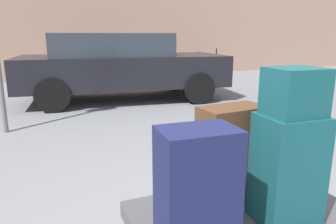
# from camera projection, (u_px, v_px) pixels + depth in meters

# --- Properties ---
(luggage_cart) EXTENTS (1.32, 0.83, 0.34)m
(luggage_cart) POSITION_uv_depth(u_px,v_px,m) (245.00, 223.00, 1.88)
(luggage_cart) COLOR #4C4C51
(luggage_cart) RESTS_ON ground_plane
(suitcase_teal_front_left) EXTENTS (0.35, 0.31, 0.62)m
(suitcase_teal_front_left) POSITION_uv_depth(u_px,v_px,m) (287.00, 170.00, 1.73)
(suitcase_teal_front_left) COLOR #144C51
(suitcase_teal_front_left) RESTS_ON luggage_cart
(suitcase_brown_stacked_top) EXTENTS (0.43, 0.26, 0.61)m
(suitcase_brown_stacked_top) POSITION_uv_depth(u_px,v_px,m) (231.00, 153.00, 1.98)
(suitcase_brown_stacked_top) COLOR #51331E
(suitcase_brown_stacked_top) RESTS_ON luggage_cart
(suitcase_navy_front_right) EXTENTS (0.37, 0.26, 0.64)m
(suitcase_navy_front_right) POSITION_uv_depth(u_px,v_px,m) (197.00, 195.00, 1.43)
(suitcase_navy_front_right) COLOR #191E47
(suitcase_navy_front_right) RESTS_ON luggage_cart
(duffel_bag_teal_topmost_pile) EXTENTS (0.29, 0.25, 0.25)m
(duffel_bag_teal_topmost_pile) POSITION_uv_depth(u_px,v_px,m) (295.00, 92.00, 1.62)
(duffel_bag_teal_topmost_pile) COLOR #144C51
(duffel_bag_teal_topmost_pile) RESTS_ON suitcase_teal_front_left
(parked_car) EXTENTS (4.49, 2.35, 1.42)m
(parked_car) POSITION_uv_depth(u_px,v_px,m) (121.00, 65.00, 6.74)
(parked_car) COLOR black
(parked_car) RESTS_ON ground_plane
(bicycle_leaning) EXTENTS (1.72, 0.50, 0.96)m
(bicycle_leaning) POSITION_uv_depth(u_px,v_px,m) (203.00, 66.00, 10.74)
(bicycle_leaning) COLOR black
(bicycle_leaning) RESTS_ON ground_plane
(bollard_kerb_near) EXTENTS (0.27, 0.27, 0.74)m
(bollard_kerb_near) POSITION_uv_depth(u_px,v_px,m) (179.00, 70.00, 9.45)
(bollard_kerb_near) COLOR #72665B
(bollard_kerb_near) RESTS_ON ground_plane
(bollard_kerb_mid) EXTENTS (0.27, 0.27, 0.74)m
(bollard_kerb_mid) POSITION_uv_depth(u_px,v_px,m) (219.00, 68.00, 9.97)
(bollard_kerb_mid) COLOR #72665B
(bollard_kerb_mid) RESTS_ON ground_plane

